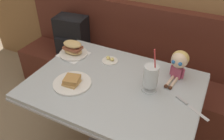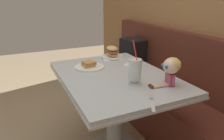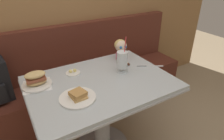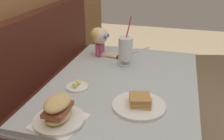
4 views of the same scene
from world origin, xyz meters
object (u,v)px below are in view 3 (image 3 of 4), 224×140
object	(u,v)px
milkshake_glass	(122,61)
butter_knife	(145,66)
sandwich_plate	(36,80)
butter_saucer	(73,72)
toast_plate	(78,97)
seated_doll	(121,47)

from	to	relation	value
milkshake_glass	butter_knife	xyz separation A→B (m)	(0.24, -0.02, -0.10)
sandwich_plate	butter_saucer	xyz separation A→B (m)	(0.30, 0.04, -0.04)
butter_saucer	butter_knife	distance (m)	0.64
toast_plate	milkshake_glass	xyz separation A→B (m)	(0.47, 0.17, 0.09)
toast_plate	butter_saucer	bearing A→B (deg)	74.65
milkshake_glass	butter_saucer	size ratio (longest dim) A/B	2.62
toast_plate	milkshake_glass	size ratio (longest dim) A/B	0.80
toast_plate	sandwich_plate	bearing A→B (deg)	123.19
milkshake_glass	butter_knife	distance (m)	0.26
sandwich_plate	butter_knife	bearing A→B (deg)	-10.16
butter_knife	sandwich_plate	bearing A→B (deg)	169.84
butter_saucer	butter_knife	bearing A→B (deg)	-18.55
toast_plate	sandwich_plate	world-z (taller)	sandwich_plate
butter_saucer	sandwich_plate	bearing A→B (deg)	-172.13
toast_plate	milkshake_glass	distance (m)	0.50
butter_knife	seated_doll	size ratio (longest dim) A/B	0.95
butter_saucer	seated_doll	xyz separation A→B (m)	(0.49, 0.03, 0.12)
seated_doll	sandwich_plate	bearing A→B (deg)	-175.01
milkshake_glass	sandwich_plate	size ratio (longest dim) A/B	1.37
toast_plate	butter_knife	xyz separation A→B (m)	(0.70, 0.15, -0.01)
toast_plate	seated_doll	world-z (taller)	seated_doll
milkshake_glass	sandwich_plate	distance (m)	0.69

